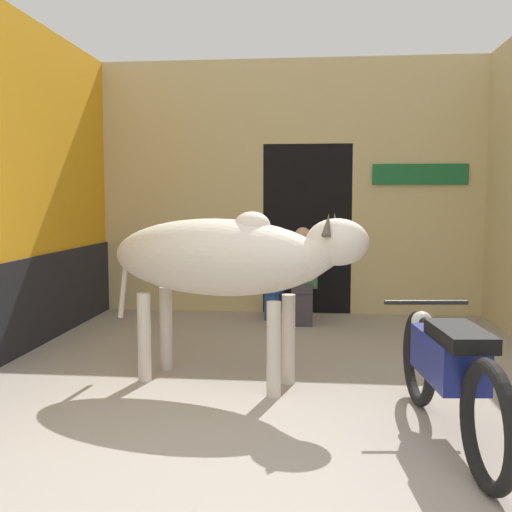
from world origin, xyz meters
name	(u,v)px	position (x,y,z in m)	size (l,w,h in m)	color
ground_plane	(252,470)	(0.00, 0.00, 0.00)	(30.00, 30.00, 0.00)	#9E9389
wall_left_shopfront	(11,189)	(-2.56, 2.31, 1.59)	(0.25, 4.65, 3.29)	orange
wall_back_with_doorway	(297,203)	(0.09, 4.91, 1.44)	(4.95, 0.93, 3.29)	#D1BC84
cow	(225,259)	(-0.38, 1.54, 1.02)	(2.19, 1.11, 1.41)	beige
motorcycle_near	(448,369)	(1.16, 0.54, 0.45)	(0.58, 1.99, 0.80)	black
shopkeeper_seated	(302,274)	(0.19, 3.95, 0.61)	(0.36, 0.33, 1.16)	#3D3842
plastic_stool	(272,304)	(-0.18, 4.13, 0.21)	(0.29, 0.29, 0.38)	#2856B2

